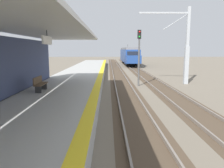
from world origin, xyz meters
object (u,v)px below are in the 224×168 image
rail_signal_post (139,52)px  catenary_pylon_far_side (184,48)px  platform_bench (40,83)px  approaching_train (129,55)px

rail_signal_post → catenary_pylon_far_side: (4.60, 1.20, 0.41)m
rail_signal_post → platform_bench: rail_signal_post is taller
approaching_train → platform_bench: (-8.95, -37.84, -0.80)m
catenary_pylon_far_side → platform_bench: catenary_pylon_far_side is taller
rail_signal_post → platform_bench: 10.36m
approaching_train → catenary_pylon_far_side: 29.41m
platform_bench → rail_signal_post: bearing=46.4°
rail_signal_post → platform_bench: (-7.04, -7.39, -1.82)m
rail_signal_post → catenary_pylon_far_side: bearing=14.6°
rail_signal_post → catenary_pylon_far_side: 4.77m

